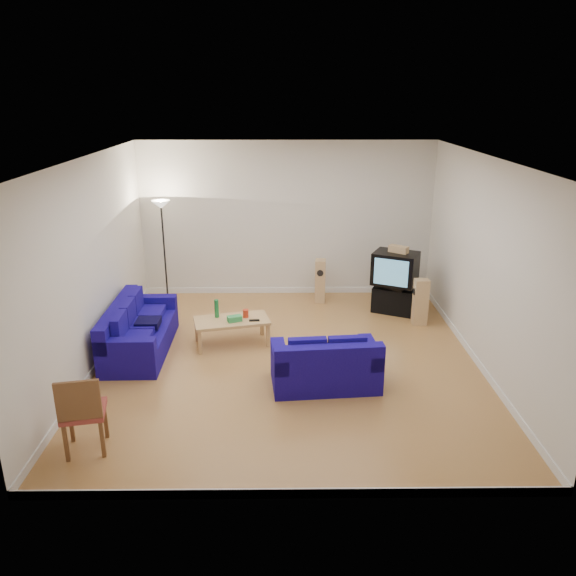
{
  "coord_description": "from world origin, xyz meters",
  "views": [
    {
      "loc": [
        -0.09,
        -8.14,
        4.09
      ],
      "look_at": [
        0.0,
        0.4,
        1.1
      ],
      "focal_mm": 35.0,
      "sensor_mm": 36.0,
      "label": 1
    }
  ],
  "objects_px": {
    "coffee_table": "(232,322)",
    "tv_stand": "(395,300)",
    "sofa_three_seat": "(137,334)",
    "television": "(395,268)",
    "sofa_loveseat": "(326,368)"
  },
  "relations": [
    {
      "from": "coffee_table",
      "to": "television",
      "type": "xyz_separation_m",
      "value": [
        3.02,
        1.43,
        0.51
      ]
    },
    {
      "from": "coffee_table",
      "to": "tv_stand",
      "type": "height_order",
      "value": "tv_stand"
    },
    {
      "from": "tv_stand",
      "to": "television",
      "type": "bearing_deg",
      "value": -120.71
    },
    {
      "from": "sofa_loveseat",
      "to": "tv_stand",
      "type": "height_order",
      "value": "sofa_loveseat"
    },
    {
      "from": "sofa_three_seat",
      "to": "tv_stand",
      "type": "bearing_deg",
      "value": 109.41
    },
    {
      "from": "sofa_loveseat",
      "to": "coffee_table",
      "type": "height_order",
      "value": "sofa_loveseat"
    },
    {
      "from": "tv_stand",
      "to": "television",
      "type": "height_order",
      "value": "television"
    },
    {
      "from": "sofa_loveseat",
      "to": "tv_stand",
      "type": "bearing_deg",
      "value": 56.86
    },
    {
      "from": "coffee_table",
      "to": "television",
      "type": "height_order",
      "value": "television"
    },
    {
      "from": "tv_stand",
      "to": "coffee_table",
      "type": "bearing_deg",
      "value": -129.22
    },
    {
      "from": "sofa_loveseat",
      "to": "television",
      "type": "xyz_separation_m",
      "value": [
        1.53,
        2.91,
        0.61
      ]
    },
    {
      "from": "sofa_three_seat",
      "to": "coffee_table",
      "type": "distance_m",
      "value": 1.58
    },
    {
      "from": "sofa_three_seat",
      "to": "television",
      "type": "distance_m",
      "value": 4.91
    },
    {
      "from": "sofa_three_seat",
      "to": "television",
      "type": "relative_size",
      "value": 2.14
    },
    {
      "from": "sofa_loveseat",
      "to": "tv_stand",
      "type": "relative_size",
      "value": 1.98
    }
  ]
}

